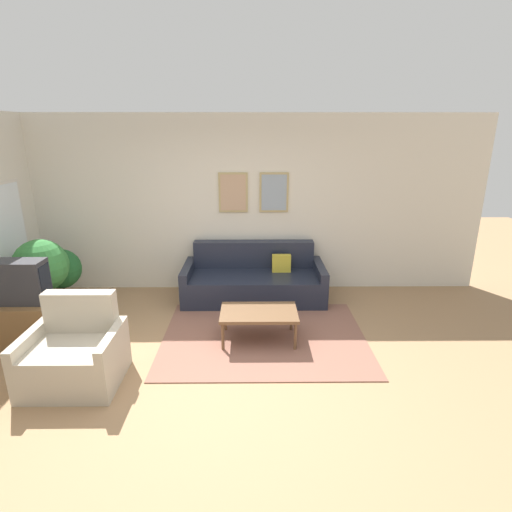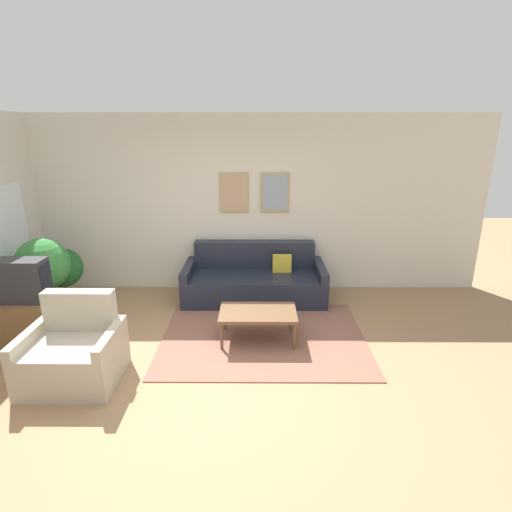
% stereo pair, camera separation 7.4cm
% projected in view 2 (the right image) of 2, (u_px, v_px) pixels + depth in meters
% --- Properties ---
extents(ground_plane, '(16.00, 16.00, 0.00)m').
position_uv_depth(ground_plane, '(209.00, 380.00, 4.09)').
color(ground_plane, '#997551').
extents(area_rug, '(2.49, 1.89, 0.01)m').
position_uv_depth(area_rug, '(263.00, 337.00, 4.95)').
color(area_rug, brown).
rests_on(area_rug, ground_plane).
extents(wall_back, '(8.00, 0.09, 2.70)m').
position_uv_depth(wall_back, '(226.00, 205.00, 6.16)').
color(wall_back, beige).
rests_on(wall_back, ground_plane).
extents(couch, '(2.09, 0.90, 0.81)m').
position_uv_depth(couch, '(255.00, 280.00, 6.04)').
color(couch, '#1E2333').
rests_on(couch, ground_plane).
extents(coffee_table, '(0.92, 0.56, 0.38)m').
position_uv_depth(coffee_table, '(258.00, 314.00, 4.78)').
color(coffee_table, brown).
rests_on(coffee_table, ground_plane).
extents(tv_stand, '(0.64, 0.52, 0.51)m').
position_uv_depth(tv_stand, '(30.00, 320.00, 4.83)').
color(tv_stand, brown).
rests_on(tv_stand, ground_plane).
extents(tv, '(0.56, 0.28, 0.51)m').
position_uv_depth(tv, '(23.00, 280.00, 4.68)').
color(tv, '#2D2D33').
rests_on(tv, tv_stand).
extents(armchair, '(0.90, 0.76, 0.87)m').
position_uv_depth(armchair, '(74.00, 354.00, 4.04)').
color(armchair, '#B2A893').
rests_on(armchair, ground_plane).
extents(potted_plant_tall, '(0.69, 0.69, 1.12)m').
position_uv_depth(potted_plant_tall, '(43.00, 266.00, 5.23)').
color(potted_plant_tall, slate).
rests_on(potted_plant_tall, ground_plane).
extents(potted_plant_by_window, '(0.56, 0.56, 0.85)m').
position_uv_depth(potted_plant_by_window, '(63.00, 270.00, 5.73)').
color(potted_plant_by_window, '#383D42').
rests_on(potted_plant_by_window, ground_plane).
extents(potted_plant_small, '(0.44, 0.44, 0.73)m').
position_uv_depth(potted_plant_small, '(40.00, 282.00, 5.55)').
color(potted_plant_small, beige).
rests_on(potted_plant_small, ground_plane).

